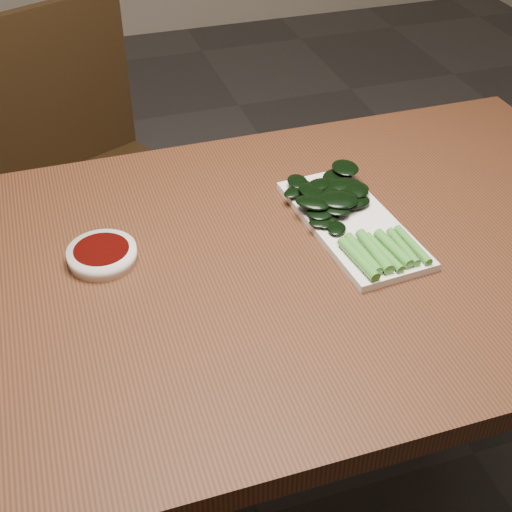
% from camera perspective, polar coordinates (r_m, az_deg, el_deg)
% --- Properties ---
extents(table, '(1.40, 0.80, 0.75)m').
position_cam_1_polar(table, '(1.20, 0.48, -2.82)').
color(table, '#492615').
rests_on(table, ground).
extents(chair_far, '(0.56, 0.56, 0.89)m').
position_cam_1_polar(chair_far, '(1.95, -13.07, 6.86)').
color(chair_far, black).
rests_on(chair_far, ground).
extents(sauce_bowl, '(0.11, 0.11, 0.02)m').
position_cam_1_polar(sauce_bowl, '(1.17, -12.21, 0.11)').
color(sauce_bowl, white).
rests_on(sauce_bowl, table).
extents(serving_plate, '(0.17, 0.33, 0.01)m').
position_cam_1_polar(serving_plate, '(1.23, 7.69, 2.57)').
color(serving_plate, white).
rests_on(serving_plate, table).
extents(gai_lan, '(0.17, 0.33, 0.03)m').
position_cam_1_polar(gai_lan, '(1.24, 7.12, 3.89)').
color(gai_lan, green).
rests_on(gai_lan, serving_plate).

